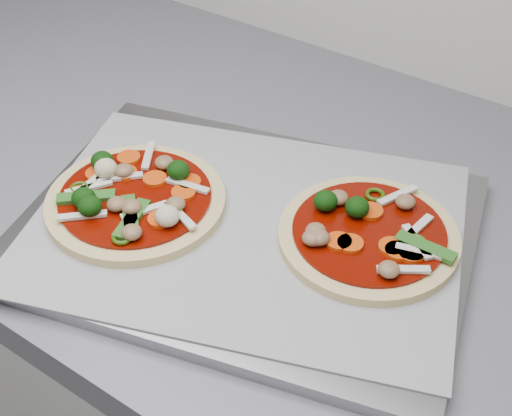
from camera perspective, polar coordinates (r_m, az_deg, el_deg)
The scene contains 5 objects.
countertop at distance 0.79m, azimuth 1.61°, elevation 0.64°, with size 3.60×0.60×0.04m, color slate.
baking_tray at distance 0.71m, azimuth -0.84°, elevation -1.84°, with size 0.44×0.32×0.01m, color gray.
parchment at distance 0.71m, azimuth -0.84°, elevation -1.35°, with size 0.42×0.30×0.00m, color #9A9A9F.
pizza_left at distance 0.73m, azimuth -9.77°, elevation 0.81°, with size 0.21×0.21×0.03m.
pizza_right at distance 0.69m, azimuth 8.91°, elevation -2.02°, with size 0.18×0.18×0.03m.
Camera 1 is at (0.33, 0.79, 1.39)m, focal length 50.00 mm.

